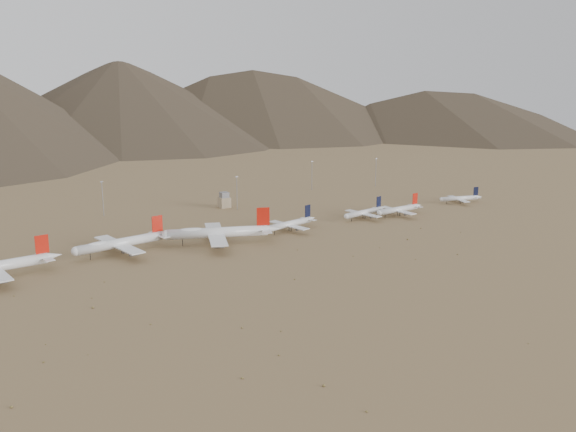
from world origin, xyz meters
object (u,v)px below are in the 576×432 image
widebody_centre (121,243)px  widebody_east (218,232)px  narrowbody_a (291,224)px  control_tower (224,201)px  narrowbody_b (365,212)px

widebody_centre → widebody_east: widebody_east is taller
narrowbody_a → control_tower: size_ratio=3.72×
widebody_centre → widebody_east: (56.92, -9.89, 0.97)m
widebody_centre → widebody_east: bearing=-20.0°
widebody_centre → widebody_east: size_ratio=0.90×
widebody_east → widebody_centre: bearing=-170.5°
widebody_east → control_tower: widebody_east is taller
narrowbody_b → control_tower: size_ratio=3.50×
widebody_centre → control_tower: widebody_centre is taller
narrowbody_b → widebody_east: bearing=173.1°
narrowbody_b → control_tower: 109.77m
widebody_centre → narrowbody_a: (111.36, -4.20, -1.62)m
widebody_east → control_tower: (47.41, 93.61, -2.16)m
widebody_east → narrowbody_b: bearing=23.9°
widebody_centre → narrowbody_a: 111.45m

